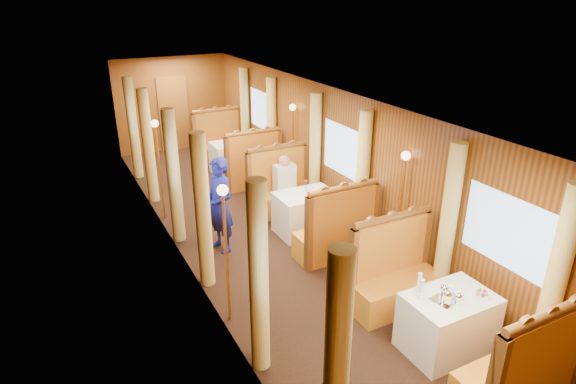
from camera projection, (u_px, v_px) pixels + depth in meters
floor at (269, 240)px, 8.50m from camera, size 3.00×12.00×0.01m
ceiling at (266, 100)px, 7.53m from camera, size 3.00×12.00×0.01m
wall_far at (173, 104)px, 12.93m from camera, size 3.00×0.01×2.50m
wall_left at (179, 190)px, 7.38m from camera, size 0.01×12.00×2.50m
wall_right at (343, 161)px, 8.65m from camera, size 0.01×12.00×2.50m
doorway_far at (174, 114)px, 13.00m from camera, size 0.80×0.04×2.00m
table_near at (447, 323)px, 5.81m from camera, size 1.05×0.72×0.75m
banquette_near_fwd at (520, 375)px, 4.96m from camera, size 1.30×0.55×1.34m
banquette_near_aft at (394, 278)px, 6.62m from camera, size 1.30×0.55×1.34m
table_mid at (306, 213)px, 8.68m from camera, size 1.05×0.72×0.75m
banquette_mid_fwd at (336, 234)px, 7.83m from camera, size 1.30×0.55×1.34m
banquette_mid_aft at (281, 191)px, 9.49m from camera, size 1.30×0.55×1.34m
table_far at (234, 158)px, 11.54m from camera, size 1.05×0.72×0.75m
banquette_far_fwd at (251, 168)px, 10.69m from camera, size 1.30×0.55×1.34m
banquette_far_aft at (220, 144)px, 12.35m from camera, size 1.30×0.55×1.34m
tea_tray at (446, 299)px, 5.61m from camera, size 0.38×0.32×0.01m
teapot_left at (447, 299)px, 5.50m from camera, size 0.19×0.15×0.15m
teapot_right at (458, 300)px, 5.50m from camera, size 0.17×0.14×0.12m
teapot_back at (444, 293)px, 5.64m from camera, size 0.17×0.13×0.13m
fruit_plate at (481, 294)px, 5.69m from camera, size 0.24×0.24×0.05m
cup_inboard at (421, 291)px, 5.59m from camera, size 0.08×0.08×0.26m
cup_outboard at (419, 285)px, 5.71m from camera, size 0.08×0.08×0.26m
rose_vase_mid at (306, 184)px, 8.49m from camera, size 0.06×0.06×0.36m
rose_vase_far at (235, 135)px, 11.32m from camera, size 0.06×0.06×0.36m
window_left_near at (282, 299)px, 4.45m from camera, size 0.01×1.20×0.90m
curtain_left_near_a at (336, 373)px, 3.96m from camera, size 0.22×0.22×2.35m
curtain_left_near_b at (259, 280)px, 5.24m from camera, size 0.22×0.22×2.35m
window_right_near at (505, 231)px, 5.71m from camera, size 0.01×1.20×0.90m
curtain_right_near_a at (555, 286)px, 5.13m from camera, size 0.22×0.22×2.35m
curtain_right_near_b at (448, 227)px, 6.41m from camera, size 0.22×0.22×2.35m
window_left_mid at (179, 178)px, 7.31m from camera, size 0.01×1.20×0.90m
curtain_left_mid_a at (203, 212)px, 6.82m from camera, size 0.22×0.22×2.35m
curtain_left_mid_b at (174, 177)px, 8.10m from camera, size 0.22×0.22×2.35m
window_right_mid at (343, 150)px, 8.57m from camera, size 0.01×1.20×0.90m
curtain_right_mid_a at (362, 180)px, 7.99m from camera, size 0.22×0.22×2.35m
curtain_right_mid_b at (315, 154)px, 9.27m from camera, size 0.22×0.22×2.35m
window_left_far at (134, 125)px, 10.18m from camera, size 0.01×1.20×0.90m
curtain_left_far_a at (148, 147)px, 9.69m from camera, size 0.22×0.22×2.35m
curtain_left_far_b at (133, 128)px, 10.97m from camera, size 0.22×0.22×2.35m
window_right_far at (261, 110)px, 11.43m from camera, size 0.01×1.20×0.90m
curtain_right_far_a at (272, 130)px, 10.86m from camera, size 0.22×0.22×2.35m
curtain_right_far_b at (245, 115)px, 12.14m from camera, size 0.22×0.22×2.35m
sconce_left_fore at (225, 227)px, 5.94m from camera, size 0.14×0.14×1.95m
sconce_right_fore at (403, 188)px, 7.13m from camera, size 0.14×0.14×1.95m
sconce_left_aft at (158, 150)px, 8.81m from camera, size 0.14×0.14×1.95m
sconce_right_aft at (292, 131)px, 9.99m from camera, size 0.14×0.14×1.95m
steward at (220, 205)px, 7.91m from camera, size 0.54×0.68×1.64m
passenger at (285, 179)px, 9.20m from camera, size 0.40×0.44×0.76m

